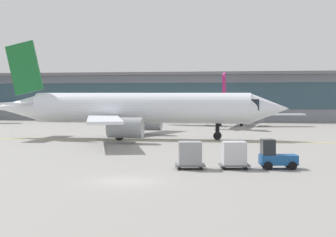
# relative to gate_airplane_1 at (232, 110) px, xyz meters

# --- Properties ---
(ground_plane) EXTENTS (400.00, 400.00, 0.00)m
(ground_plane) POSITION_rel_gate_airplane_1_xyz_m (-1.53, -61.18, -2.58)
(ground_plane) COLOR gray
(taxiway_centreline_stripe) EXTENTS (109.93, 4.79, 0.01)m
(taxiway_centreline_stripe) POSITION_rel_gate_airplane_1_xyz_m (-8.24, -31.92, -2.58)
(taxiway_centreline_stripe) COLOR yellow
(taxiway_centreline_stripe) RESTS_ON ground_plane
(terminal_concourse) EXTENTS (217.61, 11.00, 9.60)m
(terminal_concourse) POSITION_rel_gate_airplane_1_xyz_m (-1.53, 19.63, 2.33)
(terminal_concourse) COLOR #8C939E
(terminal_concourse) RESTS_ON ground_plane
(gate_airplane_1) EXTENTS (24.20, 25.99, 8.62)m
(gate_airplane_1) POSITION_rel_gate_airplane_1_xyz_m (0.00, 0.00, 0.00)
(gate_airplane_1) COLOR silver
(gate_airplane_1) RESTS_ON ground_plane
(taxiing_regional_jet) EXTENTS (35.57, 33.09, 11.79)m
(taxiing_regional_jet) POSITION_rel_gate_airplane_1_xyz_m (-8.70, -29.94, 0.95)
(taxiing_regional_jet) COLOR silver
(taxiing_regional_jet) RESTS_ON ground_plane
(baggage_tug) EXTENTS (2.83, 2.06, 2.10)m
(baggage_tug) POSITION_rel_gate_airplane_1_xyz_m (7.29, -53.70, -1.69)
(baggage_tug) COLOR #194C8C
(baggage_tug) RESTS_ON ground_plane
(cargo_dolly_lead) EXTENTS (2.38, 2.00, 1.94)m
(cargo_dolly_lead) POSITION_rel_gate_airplane_1_xyz_m (4.44, -54.29, -1.53)
(cargo_dolly_lead) COLOR #595B60
(cargo_dolly_lead) RESTS_ON ground_plane
(cargo_dolly_trailing) EXTENTS (2.38, 2.00, 1.94)m
(cargo_dolly_trailing) POSITION_rel_gate_airplane_1_xyz_m (1.37, -54.93, -1.53)
(cargo_dolly_trailing) COLOR #595B60
(cargo_dolly_trailing) RESTS_ON ground_plane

